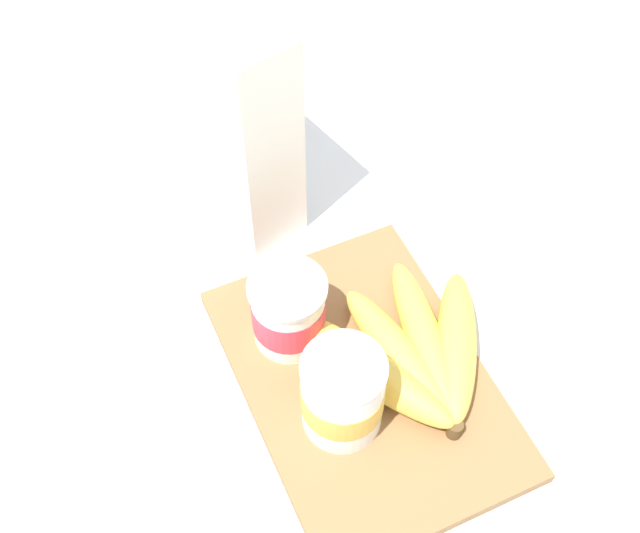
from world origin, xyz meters
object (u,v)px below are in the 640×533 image
object	(u,v)px
cutting_board	(364,381)
cereal_box	(216,104)
yogurt_cup_front	(343,394)
banana_bunch	(409,353)
yogurt_cup_back	(289,311)

from	to	relation	value
cutting_board	cereal_box	bearing A→B (deg)	5.97
cereal_box	yogurt_cup_front	world-z (taller)	cereal_box
cutting_board	banana_bunch	world-z (taller)	banana_bunch
yogurt_cup_front	yogurt_cup_back	distance (m)	0.10
yogurt_cup_front	banana_bunch	bearing A→B (deg)	-72.03
yogurt_cup_front	banana_bunch	size ratio (longest dim) A/B	0.46
cereal_box	yogurt_cup_front	size ratio (longest dim) A/B	2.69
banana_bunch	cutting_board	bearing A→B (deg)	88.05
cereal_box	banana_bunch	xyz separation A→B (m)	(-0.29, -0.07, -0.09)
yogurt_cup_front	cutting_board	bearing A→B (deg)	-53.07
banana_bunch	yogurt_cup_front	bearing A→B (deg)	107.97
yogurt_cup_front	cereal_box	bearing A→B (deg)	-1.24
cutting_board	yogurt_cup_back	distance (m)	0.10
yogurt_cup_back	banana_bunch	bearing A→B (deg)	-129.99
banana_bunch	yogurt_cup_back	bearing A→B (deg)	50.01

